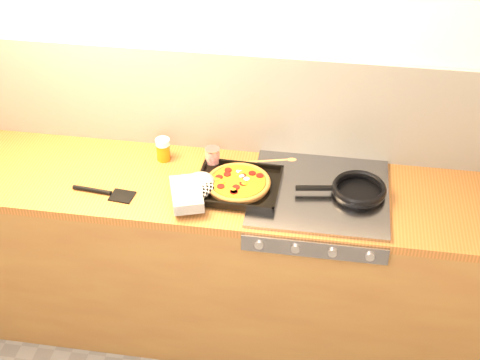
% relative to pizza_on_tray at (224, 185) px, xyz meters
% --- Properties ---
extents(room_shell, '(3.20, 3.20, 3.20)m').
position_rel_pizza_on_tray_xyz_m(room_shell, '(-0.04, 0.35, 0.21)').
color(room_shell, white).
rests_on(room_shell, ground).
extents(counter_run, '(3.20, 0.62, 0.90)m').
position_rel_pizza_on_tray_xyz_m(counter_run, '(-0.04, 0.06, -0.49)').
color(counter_run, brown).
rests_on(counter_run, ground).
extents(stovetop, '(0.60, 0.56, 0.02)m').
position_rel_pizza_on_tray_xyz_m(stovetop, '(0.41, 0.06, -0.04)').
color(stovetop, gray).
rests_on(stovetop, counter_run).
extents(pizza_on_tray, '(0.48, 0.41, 0.06)m').
position_rel_pizza_on_tray_xyz_m(pizza_on_tray, '(0.00, 0.00, 0.00)').
color(pizza_on_tray, black).
rests_on(pizza_on_tray, stovetop).
extents(frying_pan, '(0.41, 0.27, 0.04)m').
position_rel_pizza_on_tray_xyz_m(frying_pan, '(0.58, 0.06, -0.00)').
color(frying_pan, black).
rests_on(frying_pan, stovetop).
extents(tomato_can, '(0.07, 0.07, 0.10)m').
position_rel_pizza_on_tray_xyz_m(tomato_can, '(-0.09, 0.19, 0.01)').
color(tomato_can, maroon).
rests_on(tomato_can, counter_run).
extents(juice_glass, '(0.07, 0.07, 0.11)m').
position_rel_pizza_on_tray_xyz_m(juice_glass, '(-0.33, 0.21, 0.02)').
color(juice_glass, orange).
rests_on(juice_glass, counter_run).
extents(wooden_spoon, '(0.30, 0.10, 0.02)m').
position_rel_pizza_on_tray_xyz_m(wooden_spoon, '(0.18, 0.26, -0.03)').
color(wooden_spoon, '#9F7343').
rests_on(wooden_spoon, counter_run).
extents(black_spatula, '(0.29, 0.09, 0.02)m').
position_rel_pizza_on_tray_xyz_m(black_spatula, '(-0.52, -0.09, -0.03)').
color(black_spatula, black).
rests_on(black_spatula, counter_run).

